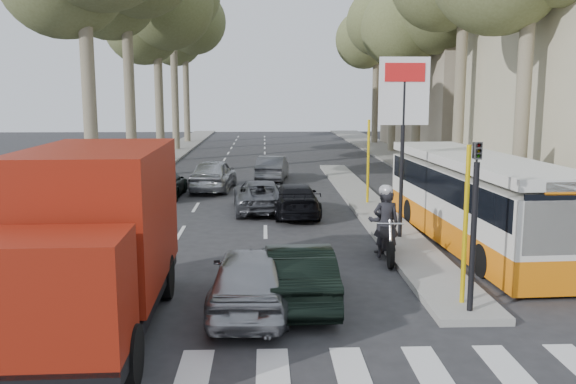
# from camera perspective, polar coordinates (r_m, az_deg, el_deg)

# --- Properties ---
(ground) EXTENTS (120.00, 120.00, 0.00)m
(ground) POSITION_cam_1_polar(r_m,az_deg,el_deg) (14.00, 1.67, -9.68)
(ground) COLOR #28282B
(ground) RESTS_ON ground
(sidewalk_right) EXTENTS (3.20, 70.00, 0.12)m
(sidewalk_right) POSITION_cam_1_polar(r_m,az_deg,el_deg) (39.64, 11.70, 2.54)
(sidewalk_right) COLOR gray
(sidewalk_right) RESTS_ON ground
(median_left) EXTENTS (2.40, 64.00, 0.12)m
(median_left) POSITION_cam_1_polar(r_m,az_deg,el_deg) (42.06, -11.91, 2.91)
(median_left) COLOR gray
(median_left) RESTS_ON ground
(traffic_island) EXTENTS (1.50, 26.00, 0.16)m
(traffic_island) POSITION_cam_1_polar(r_m,az_deg,el_deg) (24.97, 7.43, -1.14)
(traffic_island) COLOR gray
(traffic_island) RESTS_ON ground
(building_far) EXTENTS (11.00, 20.00, 16.00)m
(building_far) POSITION_cam_1_polar(r_m,az_deg,el_deg) (50.11, 17.36, 12.77)
(building_far) COLOR #B7A88E
(building_far) RESTS_ON ground
(billboard) EXTENTS (1.50, 12.10, 5.60)m
(billboard) POSITION_cam_1_polar(r_m,az_deg,el_deg) (18.70, 10.72, 6.51)
(billboard) COLOR yellow
(billboard) RESTS_ON ground
(traffic_light_island) EXTENTS (0.16, 0.41, 3.60)m
(traffic_light_island) POSITION_cam_1_polar(r_m,az_deg,el_deg) (12.60, 17.11, -0.55)
(traffic_light_island) COLOR black
(traffic_light_island) RESTS_ON ground
(tree_l_c) EXTENTS (7.40, 7.20, 13.71)m
(tree_l_c) POSITION_cam_1_polar(r_m,az_deg,el_deg) (42.25, -12.04, 16.50)
(tree_l_c) COLOR #6B604C
(tree_l_c) RESTS_ON ground
(tree_l_e) EXTENTS (7.40, 7.20, 14.49)m
(tree_l_e) POSITION_cam_1_polar(r_m,az_deg,el_deg) (58.09, -9.51, 15.21)
(tree_l_e) COLOR #6B604C
(tree_l_e) RESTS_ON ground
(tree_r_c) EXTENTS (7.40, 7.20, 13.32)m
(tree_r_c) POSITION_cam_1_polar(r_m,az_deg,el_deg) (40.89, 12.38, 16.26)
(tree_r_c) COLOR #6B604C
(tree_r_c) RESTS_ON ground
(tree_r_d) EXTENTS (7.40, 7.20, 14.88)m
(tree_r_d) POSITION_cam_1_polar(r_m,az_deg,el_deg) (48.82, 10.11, 16.77)
(tree_r_d) COLOR #6B604C
(tree_r_d) RESTS_ON ground
(tree_r_e) EXTENTS (7.40, 7.20, 14.10)m
(tree_r_e) POSITION_cam_1_polar(r_m,az_deg,el_deg) (56.55, 8.42, 15.05)
(tree_r_e) COLOR #6B604C
(tree_r_e) RESTS_ON ground
(silver_hatchback) EXTENTS (1.80, 4.17, 1.40)m
(silver_hatchback) POSITION_cam_1_polar(r_m,az_deg,el_deg) (12.92, -3.52, -8.06)
(silver_hatchback) COLOR #9C9EA4
(silver_hatchback) RESTS_ON ground
(dark_hatchback) EXTENTS (1.55, 4.06, 1.32)m
(dark_hatchback) POSITION_cam_1_polar(r_m,az_deg,el_deg) (13.41, 0.94, -7.57)
(dark_hatchback) COLOR black
(dark_hatchback) RESTS_ON ground
(queue_car_a) EXTENTS (2.30, 4.48, 1.21)m
(queue_car_a) POSITION_cam_1_polar(r_m,az_deg,el_deg) (23.73, -2.63, -0.33)
(queue_car_a) COLOR #53565C
(queue_car_a) RESTS_ON ground
(queue_car_b) EXTENTS (1.85, 4.25, 1.22)m
(queue_car_b) POSITION_cam_1_polar(r_m,az_deg,el_deg) (22.81, 0.65, -0.70)
(queue_car_b) COLOR black
(queue_car_b) RESTS_ON ground
(queue_car_c) EXTENTS (2.18, 4.54, 1.50)m
(queue_car_c) POSITION_cam_1_polar(r_m,az_deg,el_deg) (28.93, -6.99, 1.63)
(queue_car_c) COLOR #A6AAAF
(queue_car_c) RESTS_ON ground
(queue_car_d) EXTENTS (1.86, 4.09, 1.30)m
(queue_car_d) POSITION_cam_1_polar(r_m,az_deg,el_deg) (32.08, -1.46, 2.26)
(queue_car_d) COLOR #4C4E54
(queue_car_d) RESTS_ON ground
(queue_car_e) EXTENTS (1.74, 4.10, 1.18)m
(queue_car_e) POSITION_cam_1_polar(r_m,az_deg,el_deg) (27.40, -11.54, 0.75)
(queue_car_e) COLOR black
(queue_car_e) RESTS_ON ground
(red_truck) EXTENTS (2.65, 6.60, 3.49)m
(red_truck) POSITION_cam_1_polar(r_m,az_deg,el_deg) (12.19, -17.87, -3.99)
(red_truck) COLOR black
(red_truck) RESTS_ON ground
(city_bus) EXTENTS (2.77, 10.48, 2.74)m
(city_bus) POSITION_cam_1_polar(r_m,az_deg,el_deg) (19.18, 17.01, -0.47)
(city_bus) COLOR orange
(city_bus) RESTS_ON ground
(motorcycle) EXTENTS (0.90, 2.46, 2.09)m
(motorcycle) POSITION_cam_1_polar(r_m,az_deg,el_deg) (17.13, 9.05, -2.98)
(motorcycle) COLOR black
(motorcycle) RESTS_ON ground
(pedestrian_near) EXTENTS (0.66, 1.06, 1.68)m
(pedestrian_near) POSITION_cam_1_polar(r_m,az_deg,el_deg) (23.69, 21.33, -0.10)
(pedestrian_near) COLOR #382C43
(pedestrian_near) RESTS_ON sidewalk_right
(pedestrian_far) EXTENTS (1.04, 0.95, 1.52)m
(pedestrian_far) POSITION_cam_1_polar(r_m,az_deg,el_deg) (22.68, 25.01, -0.93)
(pedestrian_far) COLOR #655D4C
(pedestrian_far) RESTS_ON sidewalk_right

